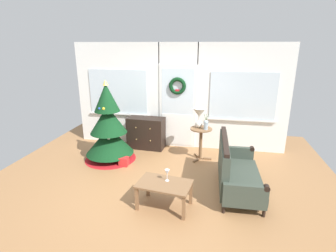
# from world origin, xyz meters

# --- Properties ---
(ground_plane) EXTENTS (6.76, 6.76, 0.00)m
(ground_plane) POSITION_xyz_m (0.00, 0.00, 0.00)
(ground_plane) COLOR #996B42
(back_wall_with_door) EXTENTS (5.20, 0.19, 2.55)m
(back_wall_with_door) POSITION_xyz_m (0.00, 2.08, 1.28)
(back_wall_with_door) COLOR white
(back_wall_with_door) RESTS_ON ground
(christmas_tree) EXTENTS (1.15, 1.15, 1.80)m
(christmas_tree) POSITION_xyz_m (-1.37, 0.98, 0.68)
(christmas_tree) COLOR #4C331E
(christmas_tree) RESTS_ON ground
(dresser_cabinet) EXTENTS (0.93, 0.49, 0.78)m
(dresser_cabinet) POSITION_xyz_m (-0.74, 1.79, 0.39)
(dresser_cabinet) COLOR black
(dresser_cabinet) RESTS_ON ground
(settee_sofa) EXTENTS (0.76, 1.62, 0.96)m
(settee_sofa) POSITION_xyz_m (1.31, 0.17, 0.38)
(settee_sofa) COLOR black
(settee_sofa) RESTS_ON ground
(side_table) EXTENTS (0.50, 0.48, 0.73)m
(side_table) POSITION_xyz_m (0.64, 1.35, 0.52)
(side_table) COLOR brown
(side_table) RESTS_ON ground
(table_lamp) EXTENTS (0.28, 0.28, 0.44)m
(table_lamp) POSITION_xyz_m (0.58, 1.39, 1.02)
(table_lamp) COLOR silver
(table_lamp) RESTS_ON side_table
(flower_vase) EXTENTS (0.11, 0.10, 0.35)m
(flower_vase) POSITION_xyz_m (0.74, 1.29, 0.85)
(flower_vase) COLOR #99ADBC
(flower_vase) RESTS_ON side_table
(coffee_table) EXTENTS (0.90, 0.63, 0.42)m
(coffee_table) POSITION_xyz_m (0.21, -0.59, 0.36)
(coffee_table) COLOR brown
(coffee_table) RESTS_ON ground
(wine_glass) EXTENTS (0.08, 0.08, 0.20)m
(wine_glass) POSITION_xyz_m (0.24, -0.51, 0.57)
(wine_glass) COLOR silver
(wine_glass) RESTS_ON coffee_table
(gift_box) EXTENTS (0.19, 0.17, 0.19)m
(gift_box) POSITION_xyz_m (-0.94, 0.70, 0.09)
(gift_box) COLOR red
(gift_box) RESTS_ON ground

